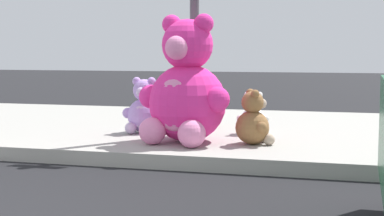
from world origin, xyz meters
name	(u,v)px	position (x,y,z in m)	size (l,w,h in m)	color
sidewalk	(140,129)	(0.00, 5.20, 0.07)	(28.00, 4.40, 0.15)	#9E9B93
plush_pink_large	(186,91)	(1.06, 3.81, 0.71)	(1.06, 0.98, 1.40)	#F22D93
plush_white	(253,117)	(1.68, 4.63, 0.36)	(0.39, 0.36, 0.51)	white
plush_lavender	(144,111)	(0.36, 4.37, 0.42)	(0.53, 0.46, 0.68)	#B28CD8
plush_brown	(254,122)	(1.81, 3.84, 0.39)	(0.43, 0.42, 0.59)	olive
plush_red	(196,112)	(0.87, 4.97, 0.35)	(0.36, 0.38, 0.51)	red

